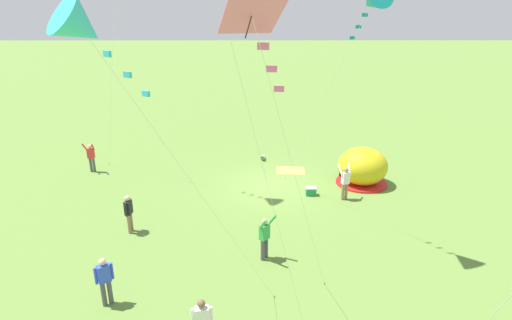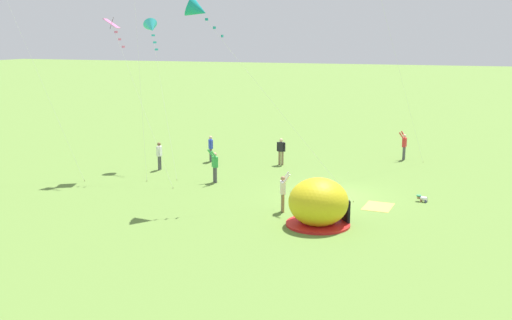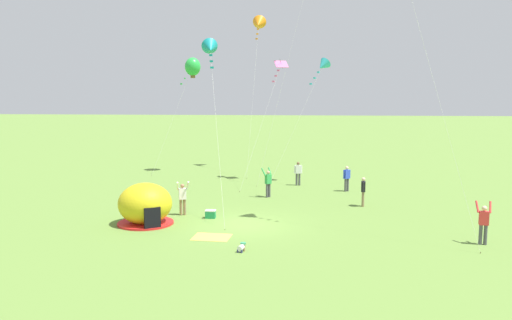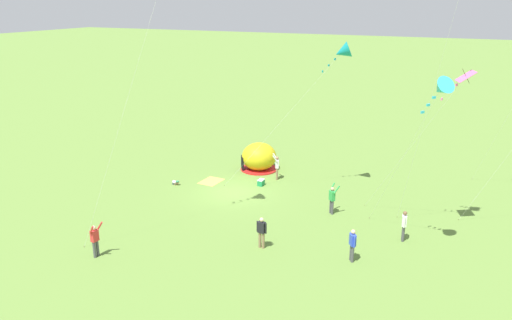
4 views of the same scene
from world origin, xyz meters
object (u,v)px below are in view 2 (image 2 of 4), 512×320
object	(u,v)px
person_center_field	(159,155)
person_flying_kite	(404,145)
person_strolling	(281,150)
cooler_box	(303,200)
kite_pink	(114,28)
popup_tent	(319,203)
person_arms_raised	(215,165)
person_far_back	(211,147)
person_near_tent	(283,191)
kite_cyan	(151,27)
toddler_crawling	(422,198)
kite_teal	(198,10)

from	to	relation	value
person_center_field	person_flying_kite	bearing A→B (deg)	-58.88
person_center_field	person_strolling	world-z (taller)	same
person_strolling	cooler_box	bearing A→B (deg)	-155.56
person_flying_kite	person_strolling	bearing A→B (deg)	121.32
person_center_field	kite_pink	xyz separation A→B (m)	(-1.48, 1.87, 7.58)
popup_tent	person_arms_raised	xyz separation A→B (m)	(5.60, 7.41, 0.00)
person_far_back	kite_pink	size ratio (longest dim) A/B	0.19
cooler_box	popup_tent	bearing A→B (deg)	-153.02
person_center_field	cooler_box	bearing A→B (deg)	-112.89
person_strolling	person_arms_raised	distance (m)	6.12
person_near_tent	person_far_back	bearing A→B (deg)	40.25
person_near_tent	kite_cyan	xyz separation A→B (m)	(7.68, 11.07, 7.63)
popup_tent	person_strolling	world-z (taller)	popup_tent
person_far_back	person_flying_kite	bearing A→B (deg)	-67.15
toddler_crawling	kite_cyan	bearing A→B (deg)	77.94
kite_cyan	kite_teal	xyz separation A→B (m)	(-6.98, -6.51, 0.70)
cooler_box	person_center_field	world-z (taller)	person_center_field
toddler_crawling	person_center_field	size ratio (longest dim) A/B	0.32
toddler_crawling	person_far_back	bearing A→B (deg)	69.09
person_near_tent	toddler_crawling	bearing A→B (deg)	-56.05
toddler_crawling	person_flying_kite	size ratio (longest dim) A/B	0.29
cooler_box	person_flying_kite	world-z (taller)	person_flying_kite
person_center_field	kite_teal	world-z (taller)	kite_teal
person_flying_kite	kite_pink	bearing A→B (deg)	122.06
cooler_box	toddler_crawling	distance (m)	5.99
person_near_tent	kite_cyan	bearing A→B (deg)	55.24
person_near_tent	person_strolling	bearing A→B (deg)	18.18
cooler_box	person_arms_raised	distance (m)	6.45
person_near_tent	person_far_back	xyz separation A→B (m)	(9.35, 7.92, -0.03)
cooler_box	kite_pink	distance (m)	15.10
toddler_crawling	kite_teal	xyz separation A→B (m)	(-3.33, 10.56, 9.15)
popup_tent	cooler_box	distance (m)	3.48
toddler_crawling	person_far_back	distance (m)	14.92
popup_tent	toddler_crawling	bearing A→B (deg)	-35.95
person_flying_kite	kite_cyan	xyz separation A→B (m)	(-6.67, 15.00, 7.63)
popup_tent	person_near_tent	size ratio (longest dim) A/B	1.49
person_center_field	person_far_back	bearing A→B (deg)	-30.31
person_flying_kite	kite_teal	size ratio (longest dim) A/B	0.19
cooler_box	kite_teal	world-z (taller)	kite_teal
popup_tent	cooler_box	bearing A→B (deg)	26.98
person_center_field	kite_pink	distance (m)	7.95
person_center_field	person_far_back	size ratio (longest dim) A/B	1.00
person_near_tent	kite_teal	world-z (taller)	kite_teal
toddler_crawling	kite_pink	xyz separation A→B (m)	(0.50, 17.74, 8.37)
person_strolling	kite_teal	world-z (taller)	kite_teal
person_center_field	kite_teal	bearing A→B (deg)	-135.02
toddler_crawling	popup_tent	bearing A→B (deg)	144.05
person_flying_kite	person_strolling	size ratio (longest dim) A/B	1.10
toddler_crawling	kite_cyan	world-z (taller)	kite_cyan
popup_tent	kite_cyan	distance (m)	17.69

